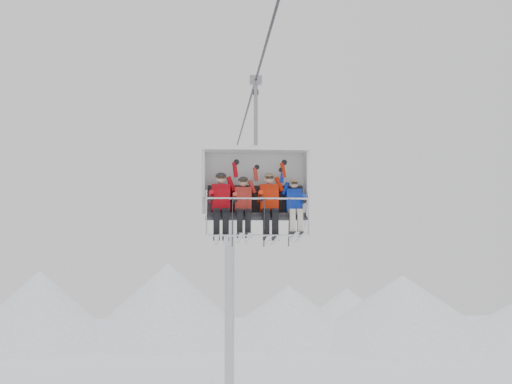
{
  "coord_description": "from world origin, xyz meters",
  "views": [
    {
      "loc": [
        -1.09,
        -15.52,
        9.42
      ],
      "look_at": [
        0.0,
        0.0,
        10.51
      ],
      "focal_mm": 45.0,
      "sensor_mm": 36.0,
      "label": 1
    }
  ],
  "objects": [
    {
      "name": "haul_cable",
      "position": [
        0.0,
        0.0,
        13.3
      ],
      "size": [
        0.06,
        50.0,
        0.06
      ],
      "primitive_type": "cylinder",
      "rotation": [
        1.57,
        0.0,
        0.0
      ],
      "color": "#2E2E33",
      "rests_on": "lift_tower_left"
    },
    {
      "name": "skier_center_right",
      "position": [
        0.32,
        -0.05,
        10.25
      ],
      "size": [
        0.45,
        1.69,
        1.76
      ],
      "color": "red",
      "rests_on": "chairlift_carrier"
    },
    {
      "name": "skier_far_left",
      "position": [
        -0.85,
        -0.05,
        10.25
      ],
      "size": [
        0.45,
        1.69,
        1.76
      ],
      "color": "#AE0610",
      "rests_on": "chairlift_carrier"
    },
    {
      "name": "skier_center_left",
      "position": [
        -0.32,
        -0.07,
        10.21
      ],
      "size": [
        0.41,
        1.69,
        1.61
      ],
      "color": "#B32920",
      "rests_on": "chairlift_carrier"
    },
    {
      "name": "skier_far_right",
      "position": [
        0.93,
        -0.07,
        10.18
      ],
      "size": [
        0.38,
        1.69,
        1.54
      ],
      "color": "#0C29A3",
      "rests_on": "chairlift_carrier"
    },
    {
      "name": "lift_tower_right",
      "position": [
        0.0,
        22.0,
        5.78
      ],
      "size": [
        2.0,
        1.8,
        13.48
      ],
      "color": "#B0B2B7",
      "rests_on": "ground"
    },
    {
      "name": "ridgeline",
      "position": [
        -1.58,
        42.05,
        2.84
      ],
      "size": [
        72.0,
        21.0,
        7.0
      ],
      "color": "silver",
      "rests_on": "ground"
    },
    {
      "name": "chairlift_carrier",
      "position": [
        0.0,
        0.25,
        10.73
      ],
      "size": [
        2.62,
        1.17,
        3.98
      ],
      "color": "black",
      "rests_on": "haul_cable"
    }
  ]
}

